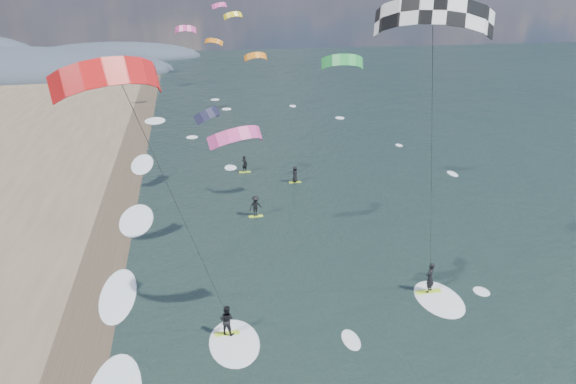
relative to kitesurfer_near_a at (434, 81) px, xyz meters
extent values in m
cube|color=#382D23|center=(-16.26, 3.04, -13.52)|extent=(3.00, 240.00, 0.00)
ellipsoid|color=#3D4756|center=(-44.26, 93.04, -13.52)|extent=(64.00, 24.00, 10.00)
ellipsoid|color=#3D4756|center=(-26.26, 113.04, -13.52)|extent=(40.00, 18.00, 7.00)
cube|color=#B8E628|center=(3.25, 5.02, -13.49)|extent=(1.54, 0.46, 0.07)
imported|color=black|center=(3.25, 5.02, -12.51)|extent=(0.82, 0.80, 1.90)
ellipsoid|color=white|center=(3.55, 4.22, -13.52)|extent=(2.60, 4.20, 0.12)
cylinder|color=black|center=(1.25, 2.02, -4.67)|extent=(0.02, 0.02, 16.73)
cube|color=#B8E628|center=(-8.89, 2.98, -13.49)|extent=(1.31, 0.40, 0.06)
imported|color=black|center=(-8.89, 2.98, -12.63)|extent=(1.00, 0.93, 1.66)
ellipsoid|color=white|center=(-8.59, 2.18, -13.52)|extent=(2.60, 4.20, 0.12)
cylinder|color=black|center=(-10.64, -0.02, -5.49)|extent=(0.02, 0.02, 15.15)
cube|color=#B8E628|center=(-5.46, 18.04, -13.50)|extent=(1.10, 0.35, 0.05)
imported|color=black|center=(-5.46, 18.04, -12.63)|extent=(1.24, 0.98, 1.68)
cube|color=#B8E628|center=(-0.96, 25.10, -13.50)|extent=(1.10, 0.35, 0.05)
imported|color=black|center=(-0.96, 25.10, -12.73)|extent=(0.60, 0.80, 1.49)
cube|color=#B8E628|center=(-5.16, 28.71, -13.50)|extent=(1.10, 0.35, 0.05)
imported|color=black|center=(-5.16, 28.71, -12.66)|extent=(0.70, 0.69, 1.63)
ellipsoid|color=white|center=(-15.06, 8.04, -13.52)|extent=(2.40, 5.40, 0.11)
ellipsoid|color=white|center=(-15.06, 19.04, -13.52)|extent=(2.40, 5.40, 0.11)
ellipsoid|color=white|center=(-15.06, 33.04, -13.52)|extent=(2.40, 5.40, 0.11)
ellipsoid|color=white|center=(-15.06, 51.04, -13.52)|extent=(2.40, 5.40, 0.11)
camera|label=1|loc=(-10.17, -21.98, 4.12)|focal=35.00mm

